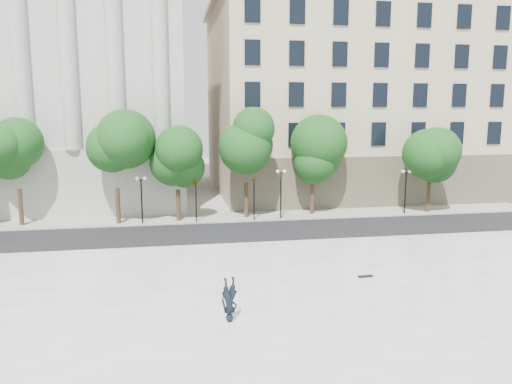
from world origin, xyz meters
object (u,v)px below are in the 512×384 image
Objects in this scene: person_lying at (230,315)px; skateboard at (365,276)px; traffic_light_east at (254,179)px; traffic_light_west at (196,179)px.

person_lying reaches higher than skateboard.
person_lying is at bearing -156.45° from skateboard.
traffic_light_east is 2.15× the size of person_lying.
traffic_light_west is at bearing 80.05° from person_lying.
traffic_light_east is 21.46m from person_lying.
traffic_light_west is 18.61m from skateboard.
traffic_light_east reaches higher than person_lying.
person_lying is at bearing -102.30° from traffic_light_east.
traffic_light_west reaches higher than skateboard.
skateboard is (8.22, -16.38, -3.21)m from traffic_light_west.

